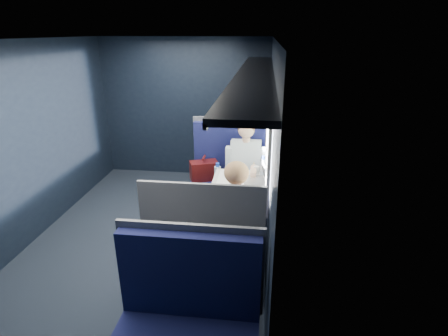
# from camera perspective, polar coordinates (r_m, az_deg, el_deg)

# --- Properties ---
(ground) EXTENTS (2.80, 4.20, 0.01)m
(ground) POSITION_cam_1_polar(r_m,az_deg,el_deg) (4.52, -11.63, -10.85)
(ground) COLOR black
(room_shell) EXTENTS (3.00, 4.40, 2.40)m
(room_shell) POSITION_cam_1_polar(r_m,az_deg,el_deg) (3.93, -12.91, 7.72)
(room_shell) COLOR black
(room_shell) RESTS_ON ground
(table) EXTENTS (0.62, 1.00, 0.74)m
(table) POSITION_cam_1_polar(r_m,az_deg,el_deg) (4.00, 1.89, -3.91)
(table) COLOR #54565E
(table) RESTS_ON ground
(seat_bay_near) EXTENTS (1.05, 0.62, 1.26)m
(seat_bay_near) POSITION_cam_1_polar(r_m,az_deg,el_deg) (4.90, 0.39, -1.98)
(seat_bay_near) COLOR #0D0F3A
(seat_bay_near) RESTS_ON ground
(seat_bay_far) EXTENTS (1.04, 0.62, 1.26)m
(seat_bay_far) POSITION_cam_1_polar(r_m,az_deg,el_deg) (3.39, -2.64, -13.89)
(seat_bay_far) COLOR #0D0F3A
(seat_bay_far) RESTS_ON ground
(seat_row_front) EXTENTS (1.04, 0.51, 1.16)m
(seat_row_front) POSITION_cam_1_polar(r_m,az_deg,el_deg) (5.76, 1.59, 1.51)
(seat_row_front) COLOR #0D0F3A
(seat_row_front) RESTS_ON ground
(seat_row_back) EXTENTS (1.04, 0.51, 1.16)m
(seat_row_back) POSITION_cam_1_polar(r_m,az_deg,el_deg) (2.71, -6.06, -25.18)
(seat_row_back) COLOR #0D0F3A
(seat_row_back) RESTS_ON ground
(man) EXTENTS (0.53, 0.56, 1.32)m
(man) POSITION_cam_1_polar(r_m,az_deg,el_deg) (4.61, 3.48, 0.37)
(man) COLOR black
(man) RESTS_ON ground
(woman) EXTENTS (0.53, 0.56, 1.32)m
(woman) POSITION_cam_1_polar(r_m,az_deg,el_deg) (3.34, 2.01, -8.13)
(woman) COLOR black
(woman) RESTS_ON ground
(papers) EXTENTS (0.59, 0.85, 0.01)m
(papers) POSITION_cam_1_polar(r_m,az_deg,el_deg) (4.01, 2.89, -2.57)
(papers) COLOR white
(papers) RESTS_ON table
(laptop) EXTENTS (0.30, 0.37, 0.25)m
(laptop) POSITION_cam_1_polar(r_m,az_deg,el_deg) (4.05, 5.75, -1.42)
(laptop) COLOR silver
(laptop) RESTS_ON table
(bottle_small) EXTENTS (0.07, 0.07, 0.24)m
(bottle_small) POSITION_cam_1_polar(r_m,az_deg,el_deg) (4.25, 6.34, 0.25)
(bottle_small) COLOR silver
(bottle_small) RESTS_ON table
(cup) EXTENTS (0.07, 0.07, 0.08)m
(cup) POSITION_cam_1_polar(r_m,az_deg,el_deg) (4.33, 5.33, -0.25)
(cup) COLOR white
(cup) RESTS_ON table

